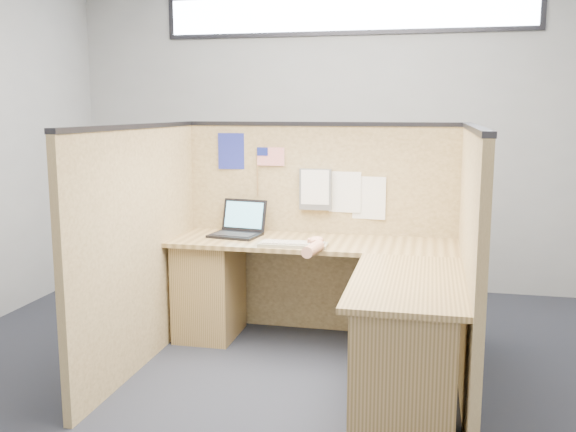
% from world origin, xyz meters
% --- Properties ---
extents(floor, '(5.00, 5.00, 0.00)m').
position_xyz_m(floor, '(0.00, 0.00, 0.00)').
color(floor, black).
rests_on(floor, ground).
extents(wall_back, '(5.00, 0.00, 5.00)m').
position_xyz_m(wall_back, '(0.00, 2.25, 1.40)').
color(wall_back, '#9B9DA0').
rests_on(wall_back, floor).
extents(wall_front, '(5.00, 0.00, 5.00)m').
position_xyz_m(wall_front, '(0.00, -2.25, 1.40)').
color(wall_front, '#9B9DA0').
rests_on(wall_front, floor).
extents(clerestory_window, '(3.30, 0.04, 0.38)m').
position_xyz_m(clerestory_window, '(0.00, 2.23, 2.45)').
color(clerestory_window, '#232328').
rests_on(clerestory_window, wall_back).
extents(cubicle_partitions, '(2.06, 1.83, 1.53)m').
position_xyz_m(cubicle_partitions, '(0.00, 0.43, 0.77)').
color(cubicle_partitions, olive).
rests_on(cubicle_partitions, floor).
extents(l_desk, '(1.95, 1.75, 0.73)m').
position_xyz_m(l_desk, '(0.18, 0.29, 0.39)').
color(l_desk, brown).
rests_on(l_desk, floor).
extents(laptop, '(0.37, 0.37, 0.24)m').
position_xyz_m(laptop, '(-0.56, 0.78, 0.79)').
color(laptop, black).
rests_on(laptop, l_desk).
extents(keyboard, '(0.45, 0.17, 0.03)m').
position_xyz_m(keyboard, '(-0.09, 0.48, 0.74)').
color(keyboard, gray).
rests_on(keyboard, l_desk).
extents(mouse, '(0.12, 0.10, 0.05)m').
position_xyz_m(mouse, '(0.06, 0.48, 0.75)').
color(mouse, silver).
rests_on(mouse, l_desk).
extents(hand_forearm, '(0.11, 0.39, 0.08)m').
position_xyz_m(hand_forearm, '(0.07, 0.34, 0.77)').
color(hand_forearm, '#E0997B').
rests_on(hand_forearm, l_desk).
extents(blue_poster, '(0.20, 0.02, 0.26)m').
position_xyz_m(blue_poster, '(-0.66, 0.97, 1.31)').
color(blue_poster, navy).
rests_on(blue_poster, cubicle_partitions).
extents(american_flag, '(0.21, 0.01, 0.35)m').
position_xyz_m(american_flag, '(-0.39, 0.96, 1.27)').
color(american_flag, olive).
rests_on(american_flag, cubicle_partitions).
extents(file_holder, '(0.23, 0.05, 0.29)m').
position_xyz_m(file_holder, '(-0.03, 0.94, 1.05)').
color(file_holder, slate).
rests_on(file_holder, cubicle_partitions).
extents(paper_left, '(0.23, 0.01, 0.29)m').
position_xyz_m(paper_left, '(0.18, 0.97, 1.03)').
color(paper_left, white).
rests_on(paper_left, cubicle_partitions).
extents(paper_right, '(0.24, 0.02, 0.30)m').
position_xyz_m(paper_right, '(0.35, 0.97, 1.00)').
color(paper_right, white).
rests_on(paper_right, cubicle_partitions).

